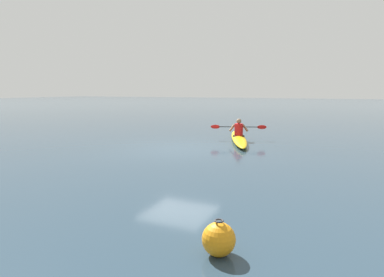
{
  "coord_description": "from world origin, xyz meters",
  "views": [
    {
      "loc": [
        -5.38,
        10.56,
        2.13
      ],
      "look_at": [
        -1.65,
        2.44,
        0.8
      ],
      "focal_mm": 30.34,
      "sensor_mm": 36.0,
      "label": 1
    }
  ],
  "objects": [
    {
      "name": "mooring_buoy_orange_mid",
      "position": [
        -4.04,
        6.81,
        0.22
      ],
      "size": [
        0.44,
        0.44,
        0.49
      ],
      "color": "orange",
      "rests_on": "ground"
    },
    {
      "name": "ground_plane",
      "position": [
        0.0,
        0.0,
        0.0
      ],
      "size": [
        160.0,
        160.0,
        0.0
      ],
      "primitive_type": "plane",
      "color": "#283D4C"
    },
    {
      "name": "kayak",
      "position": [
        -1.52,
        -2.59,
        0.12
      ],
      "size": [
        2.2,
        4.72,
        0.24
      ],
      "color": "#EAB214",
      "rests_on": "ground"
    },
    {
      "name": "kayaker",
      "position": [
        -1.48,
        -2.7,
        0.54
      ],
      "size": [
        2.25,
        0.87,
        0.71
      ],
      "color": "red",
      "rests_on": "kayak"
    }
  ]
}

